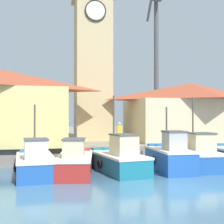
{
  "coord_description": "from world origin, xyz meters",
  "views": [
    {
      "loc": [
        -5.46,
        -12.88,
        3.21
      ],
      "look_at": [
        -0.79,
        9.28,
        3.5
      ],
      "focal_mm": 50.0,
      "sensor_mm": 36.0,
      "label": 1
    }
  ],
  "objects_px": {
    "fishing_boat_mid_right": "(170,157)",
    "fishing_boat_right_inner": "(197,157)",
    "clock_tower": "(93,44)",
    "fishing_boat_left_inner": "(35,163)",
    "warehouse_right": "(191,111)",
    "port_crane_near": "(156,69)",
    "fishing_boat_center": "(118,159)",
    "dock_worker_near_tower": "(119,133)",
    "fishing_boat_mid_left": "(75,162)"
  },
  "relations": [
    {
      "from": "fishing_boat_center",
      "to": "fishing_boat_right_inner",
      "type": "relative_size",
      "value": 1.2
    },
    {
      "from": "clock_tower",
      "to": "warehouse_right",
      "type": "bearing_deg",
      "value": -12.66
    },
    {
      "from": "fishing_boat_right_inner",
      "to": "dock_worker_near_tower",
      "type": "relative_size",
      "value": 2.71
    },
    {
      "from": "clock_tower",
      "to": "dock_worker_near_tower",
      "type": "xyz_separation_m",
      "value": [
        1.09,
        -5.34,
        -7.36
      ]
    },
    {
      "from": "clock_tower",
      "to": "port_crane_near",
      "type": "bearing_deg",
      "value": 47.35
    },
    {
      "from": "fishing_boat_mid_left",
      "to": "fishing_boat_right_inner",
      "type": "bearing_deg",
      "value": 1.42
    },
    {
      "from": "fishing_boat_mid_left",
      "to": "fishing_boat_mid_right",
      "type": "bearing_deg",
      "value": -1.31
    },
    {
      "from": "fishing_boat_mid_right",
      "to": "dock_worker_near_tower",
      "type": "bearing_deg",
      "value": 117.65
    },
    {
      "from": "warehouse_right",
      "to": "port_crane_near",
      "type": "distance_m",
      "value": 13.27
    },
    {
      "from": "dock_worker_near_tower",
      "to": "clock_tower",
      "type": "bearing_deg",
      "value": 101.57
    },
    {
      "from": "warehouse_right",
      "to": "fishing_boat_right_inner",
      "type": "bearing_deg",
      "value": -113.76
    },
    {
      "from": "fishing_boat_center",
      "to": "clock_tower",
      "type": "height_order",
      "value": "clock_tower"
    },
    {
      "from": "dock_worker_near_tower",
      "to": "fishing_boat_right_inner",
      "type": "bearing_deg",
      "value": -42.93
    },
    {
      "from": "fishing_boat_mid_right",
      "to": "fishing_boat_right_inner",
      "type": "relative_size",
      "value": 0.96
    },
    {
      "from": "fishing_boat_center",
      "to": "fishing_boat_mid_right",
      "type": "relative_size",
      "value": 1.25
    },
    {
      "from": "fishing_boat_mid_left",
      "to": "fishing_boat_center",
      "type": "distance_m",
      "value": 2.49
    },
    {
      "from": "fishing_boat_left_inner",
      "to": "dock_worker_near_tower",
      "type": "bearing_deg",
      "value": 34.71
    },
    {
      "from": "fishing_boat_left_inner",
      "to": "warehouse_right",
      "type": "distance_m",
      "value": 14.95
    },
    {
      "from": "warehouse_right",
      "to": "dock_worker_near_tower",
      "type": "relative_size",
      "value": 6.62
    },
    {
      "from": "clock_tower",
      "to": "port_crane_near",
      "type": "height_order",
      "value": "port_crane_near"
    },
    {
      "from": "fishing_boat_left_inner",
      "to": "fishing_boat_mid_left",
      "type": "relative_size",
      "value": 0.96
    },
    {
      "from": "fishing_boat_mid_left",
      "to": "clock_tower",
      "type": "xyz_separation_m",
      "value": [
        2.33,
        9.21,
        8.68
      ]
    },
    {
      "from": "fishing_boat_mid_right",
      "to": "clock_tower",
      "type": "xyz_separation_m",
      "value": [
        -3.19,
        9.33,
        8.54
      ]
    },
    {
      "from": "fishing_boat_left_inner",
      "to": "fishing_boat_mid_left",
      "type": "height_order",
      "value": "fishing_boat_mid_left"
    },
    {
      "from": "fishing_boat_mid_left",
      "to": "clock_tower",
      "type": "distance_m",
      "value": 12.87
    },
    {
      "from": "fishing_boat_mid_right",
      "to": "port_crane_near",
      "type": "xyz_separation_m",
      "value": [
        6.24,
        19.57,
        8.18
      ]
    },
    {
      "from": "fishing_boat_left_inner",
      "to": "clock_tower",
      "type": "bearing_deg",
      "value": 64.07
    },
    {
      "from": "fishing_boat_center",
      "to": "warehouse_right",
      "type": "xyz_separation_m",
      "value": [
        8.06,
        7.24,
        2.92
      ]
    },
    {
      "from": "port_crane_near",
      "to": "fishing_boat_mid_right",
      "type": "bearing_deg",
      "value": -107.7
    },
    {
      "from": "fishing_boat_mid_left",
      "to": "port_crane_near",
      "type": "distance_m",
      "value": 24.2
    },
    {
      "from": "fishing_boat_center",
      "to": "port_crane_near",
      "type": "distance_m",
      "value": 22.98
    },
    {
      "from": "fishing_boat_center",
      "to": "fishing_boat_mid_right",
      "type": "xyz_separation_m",
      "value": [
        3.03,
        -0.25,
        0.09
      ]
    },
    {
      "from": "clock_tower",
      "to": "dock_worker_near_tower",
      "type": "height_order",
      "value": "clock_tower"
    },
    {
      "from": "dock_worker_near_tower",
      "to": "fishing_boat_mid_left",
      "type": "bearing_deg",
      "value": -131.54
    },
    {
      "from": "fishing_boat_left_inner",
      "to": "warehouse_right",
      "type": "xyz_separation_m",
      "value": [
        12.68,
        7.34,
        2.96
      ]
    },
    {
      "from": "fishing_boat_mid_left",
      "to": "fishing_boat_mid_right",
      "type": "distance_m",
      "value": 5.52
    },
    {
      "from": "fishing_boat_right_inner",
      "to": "clock_tower",
      "type": "relative_size",
      "value": 0.26
    },
    {
      "from": "fishing_boat_mid_right",
      "to": "warehouse_right",
      "type": "relative_size",
      "value": 0.39
    },
    {
      "from": "fishing_boat_right_inner",
      "to": "clock_tower",
      "type": "bearing_deg",
      "value": 119.26
    },
    {
      "from": "clock_tower",
      "to": "dock_worker_near_tower",
      "type": "bearing_deg",
      "value": -78.43
    },
    {
      "from": "clock_tower",
      "to": "warehouse_right",
      "type": "xyz_separation_m",
      "value": [
        8.22,
        -1.85,
        -5.72
      ]
    },
    {
      "from": "fishing_boat_center",
      "to": "fishing_boat_right_inner",
      "type": "bearing_deg",
      "value": 0.72
    },
    {
      "from": "fishing_boat_mid_left",
      "to": "dock_worker_near_tower",
      "type": "relative_size",
      "value": 3.32
    },
    {
      "from": "fishing_boat_left_inner",
      "to": "clock_tower",
      "type": "distance_m",
      "value": 13.41
    },
    {
      "from": "dock_worker_near_tower",
      "to": "fishing_boat_center",
      "type": "bearing_deg",
      "value": -104.07
    },
    {
      "from": "fishing_boat_center",
      "to": "dock_worker_near_tower",
      "type": "bearing_deg",
      "value": 75.93
    },
    {
      "from": "fishing_boat_mid_left",
      "to": "port_crane_near",
      "type": "bearing_deg",
      "value": 58.82
    },
    {
      "from": "fishing_boat_mid_right",
      "to": "clock_tower",
      "type": "bearing_deg",
      "value": 108.85
    },
    {
      "from": "fishing_boat_left_inner",
      "to": "port_crane_near",
      "type": "distance_m",
      "value": 25.3
    },
    {
      "from": "port_crane_near",
      "to": "fishing_boat_left_inner",
      "type": "bearing_deg",
      "value": -125.58
    }
  ]
}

